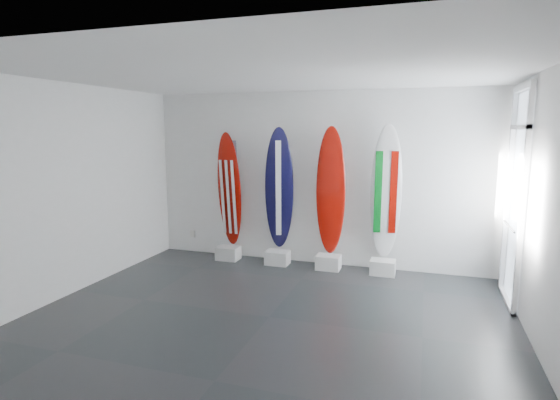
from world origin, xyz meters
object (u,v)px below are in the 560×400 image
(surfboard_navy, at_px, (279,190))
(surfboard_swiss, at_px, (331,191))
(surfboard_usa, at_px, (229,190))
(surfboard_italy, at_px, (386,193))

(surfboard_navy, height_order, surfboard_swiss, surfboard_swiss)
(surfboard_usa, bearing_deg, surfboard_italy, 5.57)
(surfboard_navy, bearing_deg, surfboard_swiss, -16.52)
(surfboard_swiss, height_order, surfboard_italy, surfboard_italy)
(surfboard_navy, bearing_deg, surfboard_usa, 163.48)
(surfboard_navy, height_order, surfboard_italy, surfboard_italy)
(surfboard_usa, xyz_separation_m, surfboard_italy, (2.76, 0.00, 0.07))
(surfboard_navy, relative_size, surfboard_swiss, 1.01)
(surfboard_swiss, distance_m, surfboard_italy, 0.91)
(surfboard_usa, distance_m, surfboard_swiss, 1.86)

